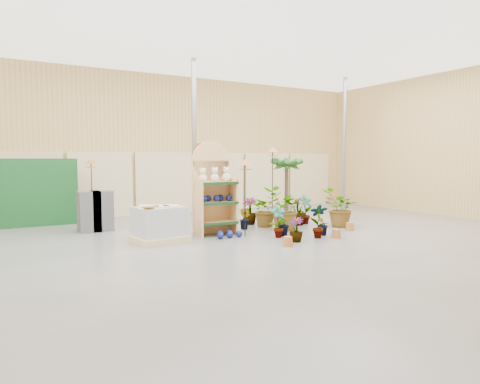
# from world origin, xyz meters

# --- Properties ---
(room) EXTENTS (15.20, 12.10, 4.70)m
(room) POSITION_xyz_m (0.00, 0.91, 2.21)
(room) COLOR #5B5B5B
(room) RESTS_ON ground
(display_shelf) EXTENTS (0.97, 0.66, 2.21)m
(display_shelf) POSITION_xyz_m (-0.30, 1.75, 1.01)
(display_shelf) COLOR tan
(display_shelf) RESTS_ON ground
(teddy_bears) EXTENTS (0.81, 0.21, 0.34)m
(teddy_bears) POSITION_xyz_m (-0.28, 1.64, 1.40)
(teddy_bears) COLOR silver
(teddy_bears) RESTS_ON display_shelf
(gazing_balls_shelf) EXTENTS (0.81, 0.28, 0.15)m
(gazing_balls_shelf) POSITION_xyz_m (-0.30, 1.61, 0.87)
(gazing_balls_shelf) COLOR navy
(gazing_balls_shelf) RESTS_ON display_shelf
(gazing_balls_floor) EXTENTS (0.63, 0.39, 0.15)m
(gazing_balls_floor) POSITION_xyz_m (-0.21, 1.17, 0.07)
(gazing_balls_floor) COLOR navy
(gazing_balls_floor) RESTS_ON ground
(pallet_stack) EXTENTS (1.20, 1.05, 0.80)m
(pallet_stack) POSITION_xyz_m (-1.73, 1.46, 0.38)
(pallet_stack) COLOR #CCB888
(pallet_stack) RESTS_ON ground
(charcoal_planters) EXTENTS (0.80, 0.50, 1.00)m
(charcoal_planters) POSITION_xyz_m (-2.64, 3.56, 0.50)
(charcoal_planters) COLOR #3B3B3E
(charcoal_planters) RESTS_ON ground
(trellis_stock) EXTENTS (2.00, 0.30, 1.80)m
(trellis_stock) POSITION_xyz_m (-3.80, 5.20, 0.90)
(trellis_stock) COLOR #12491D
(trellis_stock) RESTS_ON ground
(offer_sign) EXTENTS (0.50, 0.08, 2.20)m
(offer_sign) POSITION_xyz_m (0.10, 2.98, 1.57)
(offer_sign) COLOR gray
(offer_sign) RESTS_ON ground
(bird_table_front) EXTENTS (0.34, 0.34, 1.79)m
(bird_table_front) POSITION_xyz_m (0.19, 1.08, 1.66)
(bird_table_front) COLOR black
(bird_table_front) RESTS_ON ground
(bird_table_right) EXTENTS (0.34, 0.34, 2.11)m
(bird_table_right) POSITION_xyz_m (1.79, 2.31, 1.96)
(bird_table_right) COLOR black
(bird_table_right) RESTS_ON ground
(bird_table_back) EXTENTS (0.34, 0.34, 1.80)m
(bird_table_back) POSITION_xyz_m (-2.48, 4.84, 1.67)
(bird_table_back) COLOR black
(bird_table_back) RESTS_ON ground
(palm) EXTENTS (0.70, 0.70, 1.91)m
(palm) POSITION_xyz_m (2.37, 2.48, 1.64)
(palm) COLOR #483226
(palm) RESTS_ON ground
(potted_plant_0) EXTENTS (0.41, 0.31, 0.73)m
(potted_plant_0) POSITION_xyz_m (0.78, 0.60, 0.36)
(potted_plant_0) COLOR #1C5015
(potted_plant_0) RESTS_ON ground
(potted_plant_1) EXTENTS (0.40, 0.41, 0.58)m
(potted_plant_1) POSITION_xyz_m (0.99, 0.68, 0.29)
(potted_plant_1) COLOR #1C5015
(potted_plant_1) RESTS_ON ground
(potted_plant_2) EXTENTS (1.01, 0.88, 1.09)m
(potted_plant_2) POSITION_xyz_m (1.48, 1.35, 0.54)
(potted_plant_2) COLOR #1C5015
(potted_plant_2) RESTS_ON ground
(potted_plant_3) EXTENTS (0.59, 0.59, 0.78)m
(potted_plant_3) POSITION_xyz_m (2.31, 1.87, 0.39)
(potted_plant_3) COLOR #1C5015
(potted_plant_3) RESTS_ON ground
(potted_plant_4) EXTENTS (0.45, 0.33, 0.81)m
(potted_plant_4) POSITION_xyz_m (2.63, 1.94, 0.40)
(potted_plant_4) COLOR #1C5015
(potted_plant_4) RESTS_ON ground
(potted_plant_5) EXTENTS (0.29, 0.34, 0.55)m
(potted_plant_5) POSITION_xyz_m (0.70, 1.95, 0.28)
(potted_plant_5) COLOR #1C5015
(potted_plant_5) RESTS_ON ground
(potted_plant_6) EXTENTS (0.97, 0.89, 0.91)m
(potted_plant_6) POSITION_xyz_m (1.43, 2.12, 0.46)
(potted_plant_6) COLOR #1C5015
(potted_plant_6) RESTS_ON ground
(potted_plant_7) EXTENTS (0.40, 0.40, 0.53)m
(potted_plant_7) POSITION_xyz_m (0.83, -0.01, 0.27)
(potted_plant_7) COLOR #1C5015
(potted_plant_7) RESTS_ON ground
(potted_plant_8) EXTENTS (0.49, 0.43, 0.78)m
(potted_plant_8) POSITION_xyz_m (1.55, 0.10, 0.39)
(potted_plant_8) COLOR #1C5015
(potted_plant_8) RESTS_ON ground
(potted_plant_9) EXTENTS (0.29, 0.24, 0.53)m
(potted_plant_9) POSITION_xyz_m (1.84, 0.32, 0.26)
(potted_plant_9) COLOR #1C5015
(potted_plant_9) RESTS_ON ground
(potted_plant_10) EXTENTS (1.05, 0.96, 1.01)m
(potted_plant_10) POSITION_xyz_m (3.07, 1.05, 0.50)
(potted_plant_10) COLOR #1C5015
(potted_plant_10) RESTS_ON ground
(potted_plant_11) EXTENTS (0.58, 0.58, 0.74)m
(potted_plant_11) POSITION_xyz_m (1.25, 2.62, 0.37)
(potted_plant_11) COLOR #1C5015
(potted_plant_11) RESTS_ON ground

